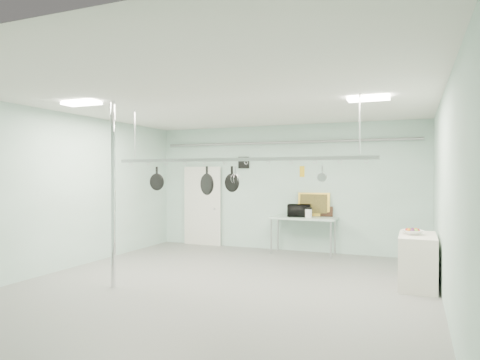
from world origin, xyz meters
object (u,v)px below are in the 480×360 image
at_px(coffee_canister, 308,213).
at_px(skillet_left, 157,178).
at_px(skillet_right, 232,179).
at_px(chrome_pole, 113,194).
at_px(microwave, 299,211).
at_px(side_cabinet, 418,261).
at_px(prep_table, 303,220).
at_px(skillet_mid, 207,181).
at_px(fruit_bowl, 412,232).
at_px(pot_rack, 235,158).

relative_size(coffee_canister, skillet_left, 0.49).
bearing_deg(skillet_right, chrome_pole, -135.01).
xyz_separation_m(microwave, skillet_right, (-0.36, -3.33, 0.80)).
height_order(side_cabinet, microwave, microwave).
bearing_deg(skillet_left, prep_table, 61.66).
bearing_deg(skillet_mid, prep_table, 103.83).
bearing_deg(skillet_left, side_cabinet, 16.55).
relative_size(side_cabinet, skillet_left, 2.85).
xyz_separation_m(fruit_bowl, skillet_left, (-4.47, -1.07, 0.93)).
height_order(prep_table, skillet_mid, skillet_mid).
distance_m(prep_table, pot_rack, 3.61).
height_order(side_cabinet, skillet_mid, skillet_mid).
xyz_separation_m(pot_rack, fruit_bowl, (2.87, 1.07, -1.29)).
xyz_separation_m(fruit_bowl, skillet_mid, (-3.42, -1.07, 0.88)).
bearing_deg(pot_rack, skillet_right, 180.00).
xyz_separation_m(coffee_canister, skillet_right, (-0.62, -3.20, 0.85)).
distance_m(pot_rack, skillet_mid, 0.69).
bearing_deg(coffee_canister, side_cabinet, -41.20).
xyz_separation_m(pot_rack, skillet_right, (-0.07, 0.00, -0.37)).
distance_m(fruit_bowl, skillet_left, 4.69).
xyz_separation_m(coffee_canister, fruit_bowl, (2.31, -2.12, -0.07)).
height_order(chrome_pole, prep_table, chrome_pole).
bearing_deg(coffee_canister, pot_rack, -99.86).
bearing_deg(fruit_bowl, prep_table, 137.92).
height_order(microwave, skillet_mid, skillet_mid).
bearing_deg(coffee_canister, skillet_left, -124.09).
relative_size(pot_rack, skillet_mid, 9.21).
bearing_deg(microwave, skillet_mid, 66.75).
bearing_deg(skillet_mid, skillet_left, -150.05).
height_order(microwave, skillet_right, skillet_right).
height_order(chrome_pole, fruit_bowl, chrome_pole).
distance_m(microwave, skillet_left, 3.92).
bearing_deg(microwave, skillet_left, 51.30).
height_order(coffee_canister, skillet_left, skillet_left).
xyz_separation_m(side_cabinet, microwave, (-2.66, 2.23, 0.60)).
bearing_deg(prep_table, pot_rack, -96.91).
relative_size(chrome_pole, side_cabinet, 2.67).
relative_size(chrome_pole, skillet_right, 7.08).
bearing_deg(coffee_canister, skillet_mid, -109.15).
bearing_deg(microwave, chrome_pole, 53.61).
distance_m(prep_table, side_cabinet, 3.39).
distance_m(chrome_pole, skillet_mid, 1.63).
bearing_deg(side_cabinet, skillet_right, -159.96).
xyz_separation_m(chrome_pole, pot_rack, (1.90, 0.90, 0.63)).
xyz_separation_m(chrome_pole, side_cabinet, (4.85, 2.00, -1.15)).
bearing_deg(skillet_mid, fruit_bowl, 47.36).
height_order(prep_table, skillet_right, skillet_right).
height_order(coffee_canister, fruit_bowl, coffee_canister).
bearing_deg(coffee_canister, skillet_right, -101.01).
bearing_deg(skillet_left, skillet_mid, 2.98).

